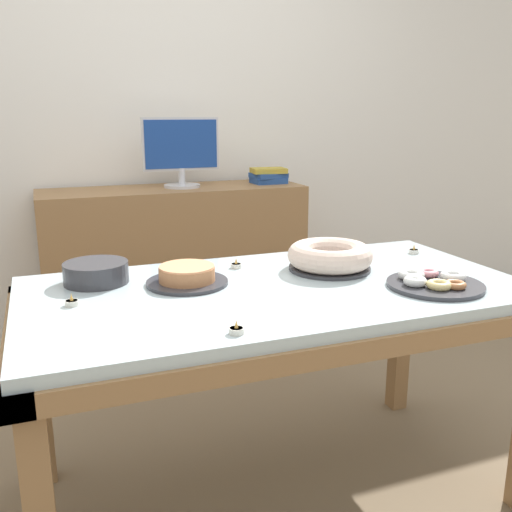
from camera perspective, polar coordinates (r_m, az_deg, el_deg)
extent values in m
plane|color=#7A664C|center=(2.21, 1.90, -22.48)|extent=(12.00, 12.00, 0.00)
cube|color=white|center=(3.47, -9.64, 13.75)|extent=(8.00, 0.10, 2.60)
cube|color=silver|center=(1.86, 2.09, -3.53)|extent=(1.61, 0.83, 0.04)
cube|color=olive|center=(1.54, 7.79, -9.33)|extent=(1.64, 0.08, 0.06)
cube|color=olive|center=(2.22, -1.85, -1.83)|extent=(1.64, 0.08, 0.06)
cube|color=olive|center=(1.74, -22.57, -7.57)|extent=(0.08, 0.86, 0.06)
cube|color=olive|center=(2.28, 20.49, -2.32)|extent=(0.08, 0.86, 0.06)
cube|color=olive|center=(2.22, -20.91, -12.54)|extent=(0.07, 0.07, 0.71)
cube|color=olive|center=(2.65, 14.22, -7.55)|extent=(0.07, 0.07, 0.71)
cube|color=olive|center=(3.29, -7.99, -1.11)|extent=(1.45, 0.44, 0.91)
cylinder|color=silver|center=(3.21, -7.40, 6.97)|extent=(0.20, 0.20, 0.02)
cylinder|color=silver|center=(3.21, -7.43, 7.91)|extent=(0.04, 0.04, 0.09)
cube|color=silver|center=(3.19, -7.53, 11.04)|extent=(0.42, 0.02, 0.28)
cube|color=navy|center=(3.18, -7.48, 11.03)|extent=(0.40, 0.00, 0.26)
cube|color=#23478C|center=(3.37, 1.25, 7.56)|extent=(0.19, 0.15, 0.03)
cube|color=#23478C|center=(3.36, 1.26, 8.07)|extent=(0.21, 0.18, 0.03)
cube|color=#B29933|center=(3.36, 1.26, 8.55)|extent=(0.21, 0.16, 0.03)
cylinder|color=#333338|center=(1.88, -6.89, -2.63)|extent=(0.27, 0.27, 0.01)
cylinder|color=#BC7A4C|center=(1.87, -6.92, -1.80)|extent=(0.18, 0.18, 0.05)
cylinder|color=#EDA16C|center=(1.86, -6.94, -1.04)|extent=(0.18, 0.18, 0.01)
cylinder|color=#333338|center=(2.05, 7.36, -1.21)|extent=(0.29, 0.29, 0.01)
torus|color=beige|center=(2.04, 7.40, 0.08)|extent=(0.30, 0.30, 0.08)
cylinder|color=#333338|center=(1.92, 17.48, -2.79)|extent=(0.31, 0.31, 0.01)
torus|color=white|center=(1.97, 19.12, -1.89)|extent=(0.08, 0.08, 0.03)
torus|color=pink|center=(1.99, 16.86, -1.63)|extent=(0.07, 0.07, 0.02)
torus|color=white|center=(1.94, 15.29, -1.84)|extent=(0.09, 0.09, 0.03)
torus|color=white|center=(1.87, 15.63, -2.44)|extent=(0.07, 0.07, 0.03)
torus|color=#EAD184|center=(1.86, 17.83, -2.76)|extent=(0.08, 0.08, 0.02)
torus|color=#B27042|center=(1.88, 19.27, -2.73)|extent=(0.07, 0.07, 0.02)
cylinder|color=#333338|center=(1.95, -15.65, -2.46)|extent=(0.21, 0.21, 0.01)
cylinder|color=#333338|center=(1.95, -15.67, -2.18)|extent=(0.21, 0.21, 0.01)
cylinder|color=#333338|center=(1.95, -15.68, -1.89)|extent=(0.21, 0.21, 0.01)
cylinder|color=#333338|center=(1.94, -15.70, -1.61)|extent=(0.21, 0.21, 0.01)
cylinder|color=#333338|center=(1.94, -15.72, -1.33)|extent=(0.21, 0.21, 0.01)
cylinder|color=#333338|center=(1.94, -15.74, -1.04)|extent=(0.21, 0.21, 0.01)
cylinder|color=#333338|center=(1.94, -15.76, -0.76)|extent=(0.21, 0.21, 0.01)
cylinder|color=silver|center=(1.46, -1.98, -7.48)|extent=(0.04, 0.04, 0.02)
cylinder|color=white|center=(1.46, -1.98, -7.26)|extent=(0.03, 0.03, 0.00)
cone|color=#F9B74C|center=(1.45, -1.98, -6.79)|extent=(0.01, 0.01, 0.02)
cylinder|color=silver|center=(2.35, 15.50, 0.44)|extent=(0.04, 0.04, 0.02)
cylinder|color=white|center=(2.35, 15.51, 0.58)|extent=(0.03, 0.03, 0.00)
cone|color=#F9B74C|center=(2.35, 15.53, 0.89)|extent=(0.01, 0.01, 0.02)
cylinder|color=silver|center=(1.75, -17.94, -4.50)|extent=(0.04, 0.04, 0.02)
cylinder|color=white|center=(1.74, -17.96, -4.31)|extent=(0.03, 0.03, 0.00)
cone|color=#F9B74C|center=(1.74, -17.99, -3.91)|extent=(0.01, 0.01, 0.02)
cylinder|color=silver|center=(2.06, -2.00, -0.99)|extent=(0.04, 0.04, 0.02)
cylinder|color=white|center=(2.06, -2.00, -0.83)|extent=(0.03, 0.03, 0.00)
cone|color=#F9B74C|center=(2.05, -2.00, -0.48)|extent=(0.01, 0.01, 0.02)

